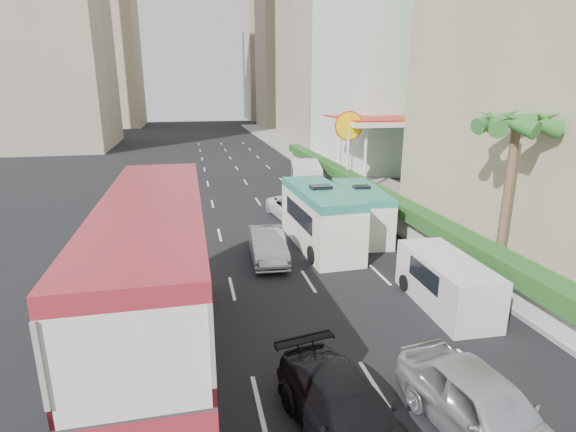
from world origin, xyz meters
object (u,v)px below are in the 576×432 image
object	(u,v)px
panel_van_far	(306,177)
van_asset	(292,218)
minibus_near	(320,218)
shell_station	(374,151)
panel_van_near	(446,282)
double_decker_bus	(159,289)
palm_tree	(507,199)
car_silver_lane_a	(268,259)
minibus_far	(360,211)

from	to	relation	value
panel_van_far	van_asset	bearing A→B (deg)	-99.27
minibus_near	shell_station	size ratio (longest dim) A/B	0.85
panel_van_near	van_asset	bearing A→B (deg)	105.38
double_decker_bus	shell_station	size ratio (longest dim) A/B	1.38
palm_tree	car_silver_lane_a	bearing A→B (deg)	157.87
minibus_near	panel_van_near	bearing A→B (deg)	-72.01
van_asset	shell_station	bearing A→B (deg)	36.13
shell_station	minibus_far	bearing A→B (deg)	-115.71
minibus_near	palm_tree	distance (m)	8.50
van_asset	double_decker_bus	bearing A→B (deg)	-124.29
panel_van_near	palm_tree	bearing A→B (deg)	31.51
double_decker_bus	car_silver_lane_a	bearing A→B (deg)	60.86
panel_van_far	palm_tree	bearing A→B (deg)	-66.06
minibus_near	palm_tree	xyz separation A→B (m)	(6.52, -5.12, 1.88)
van_asset	palm_tree	bearing A→B (deg)	-64.74
minibus_far	palm_tree	world-z (taller)	palm_tree
panel_van_far	minibus_near	bearing A→B (deg)	-90.13
van_asset	palm_tree	xyz separation A→B (m)	(6.76, -10.28, 3.38)
double_decker_bus	panel_van_far	world-z (taller)	double_decker_bus
double_decker_bus	panel_van_far	size ratio (longest dim) A/B	2.06
minibus_near	minibus_far	distance (m)	3.04
car_silver_lane_a	shell_station	distance (m)	19.31
car_silver_lane_a	panel_van_near	size ratio (longest dim) A/B	0.95
minibus_far	van_asset	bearing A→B (deg)	133.10
minibus_near	minibus_far	bearing A→B (deg)	24.72
double_decker_bus	panel_van_near	world-z (taller)	double_decker_bus
double_decker_bus	panel_van_near	xyz separation A→B (m)	(9.97, 1.84, -1.60)
minibus_near	palm_tree	world-z (taller)	palm_tree
van_asset	panel_van_near	distance (m)	12.82
palm_tree	double_decker_bus	bearing A→B (deg)	-163.84
minibus_near	palm_tree	bearing A→B (deg)	-40.46
double_decker_bus	minibus_near	bearing A→B (deg)	51.41
double_decker_bus	palm_tree	world-z (taller)	palm_tree
minibus_near	panel_van_far	world-z (taller)	minibus_near
palm_tree	shell_station	world-z (taller)	palm_tree
van_asset	minibus_near	xyz separation A→B (m)	(0.24, -5.16, 1.50)
double_decker_bus	car_silver_lane_a	size ratio (longest dim) A/B	2.50
van_asset	minibus_far	world-z (taller)	minibus_far
car_silver_lane_a	double_decker_bus	bearing A→B (deg)	-115.96
car_silver_lane_a	palm_tree	xyz separation A→B (m)	(9.43, -3.83, 3.38)
minibus_far	panel_van_near	size ratio (longest dim) A/B	1.26
double_decker_bus	minibus_near	distance (m)	11.72
minibus_near	minibus_far	xyz separation A→B (m)	(2.70, 1.38, -0.20)
double_decker_bus	van_asset	world-z (taller)	double_decker_bus
minibus_far	palm_tree	xyz separation A→B (m)	(3.82, -6.50, 2.08)
minibus_far	palm_tree	bearing A→B (deg)	-54.35
minibus_near	shell_station	xyz separation A→B (m)	(8.72, 13.88, 1.25)
minibus_far	shell_station	distance (m)	13.95
minibus_near	car_silver_lane_a	bearing A→B (deg)	-158.46
car_silver_lane_a	panel_van_near	bearing A→B (deg)	-43.73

